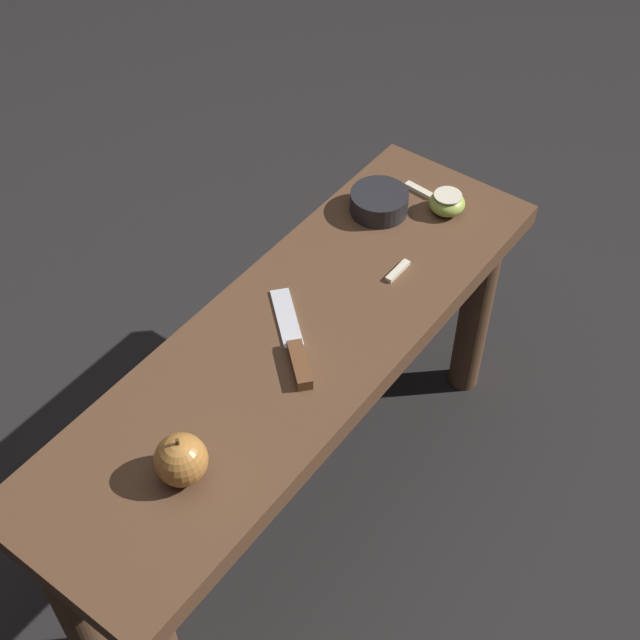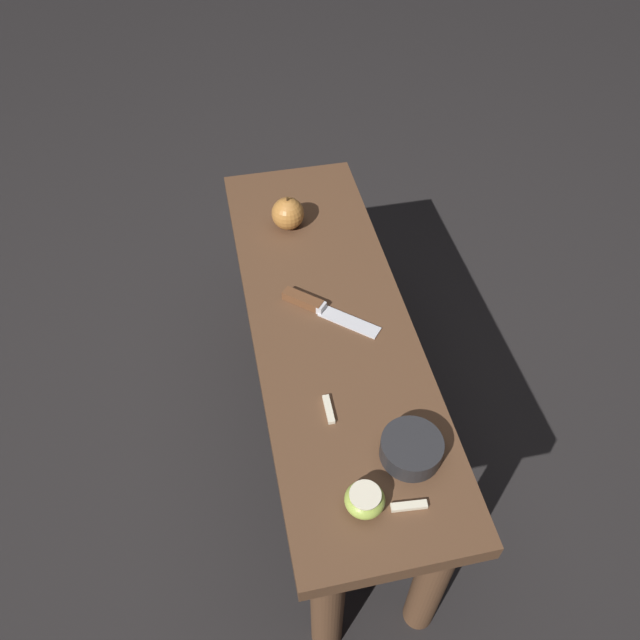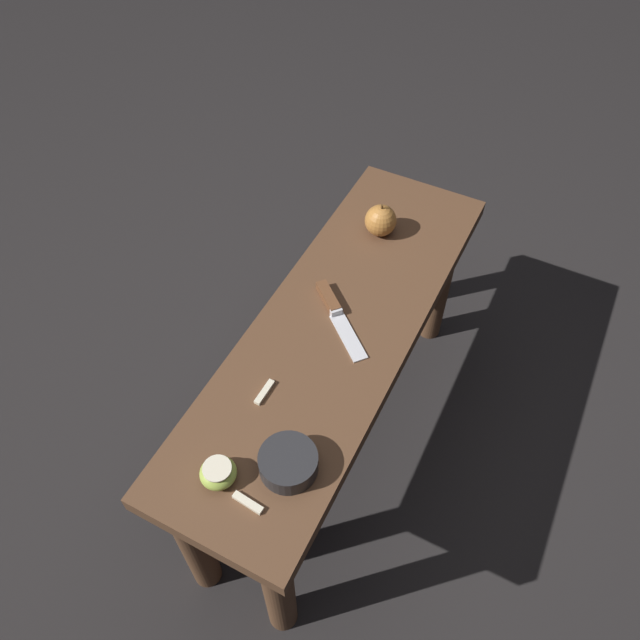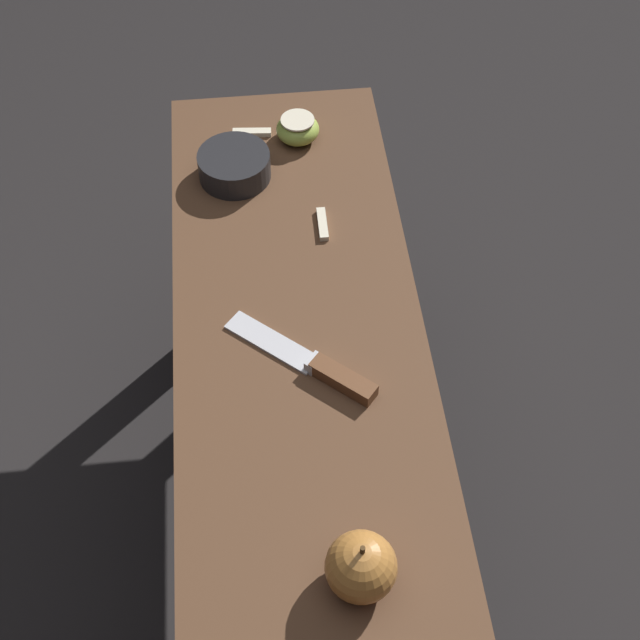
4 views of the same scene
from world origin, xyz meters
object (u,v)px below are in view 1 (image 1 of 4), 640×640
at_px(apple_cut, 447,203).
at_px(bowl, 379,202).
at_px(knife, 296,350).
at_px(wooden_bench, 297,379).
at_px(apple_whole, 181,460).

distance_m(apple_cut, bowl, 0.12).
relative_size(knife, bowl, 1.72).
bearing_deg(bowl, wooden_bench, -168.54).
relative_size(wooden_bench, apple_cut, 15.86).
bearing_deg(bowl, apple_whole, -170.95).
bearing_deg(wooden_bench, apple_cut, -4.47).
bearing_deg(wooden_bench, bowl, 11.46).
relative_size(knife, apple_whole, 2.15).
xyz_separation_m(knife, bowl, (0.37, 0.09, 0.01)).
height_order(wooden_bench, apple_whole, apple_whole).
distance_m(apple_whole, bowl, 0.64).
relative_size(apple_whole, apple_cut, 1.29).
relative_size(wooden_bench, apple_whole, 12.28).
height_order(apple_whole, apple_cut, apple_whole).
xyz_separation_m(wooden_bench, apple_cut, (0.41, -0.03, 0.13)).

